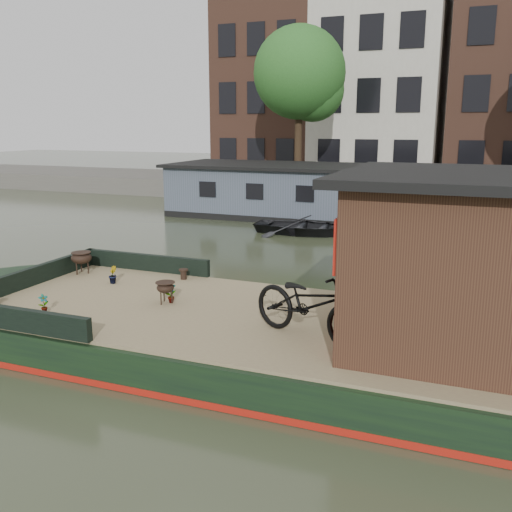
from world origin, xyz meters
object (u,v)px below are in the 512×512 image
at_px(cabin, 486,261).
at_px(brazier_front, 166,293).
at_px(brazier_rear, 82,263).
at_px(dinghy, 306,223).
at_px(potted_plant_a, 170,293).
at_px(bicycle, 310,304).

bearing_deg(cabin, brazier_front, 179.25).
height_order(brazier_rear, dinghy, brazier_rear).
height_order(potted_plant_a, brazier_rear, brazier_rear).
xyz_separation_m(cabin, dinghy, (-5.69, 10.54, -1.51)).
height_order(bicycle, brazier_front, bicycle).
distance_m(brazier_front, brazier_rear, 2.91).
bearing_deg(dinghy, brazier_front, -179.57).
xyz_separation_m(cabin, bicycle, (-2.29, -0.65, -0.70)).
xyz_separation_m(brazier_front, brazier_rear, (-2.68, 1.14, 0.04)).
bearing_deg(brazier_rear, potted_plant_a, -21.62).
relative_size(cabin, brazier_rear, 8.75).
height_order(bicycle, dinghy, bicycle).
xyz_separation_m(bicycle, brazier_front, (-2.81, 0.71, -0.34)).
relative_size(brazier_front, brazier_rear, 0.84).
height_order(brazier_front, brazier_rear, brazier_rear).
bearing_deg(dinghy, bicycle, -165.86).
xyz_separation_m(cabin, brazier_front, (-5.11, 0.07, -1.04)).
height_order(cabin, brazier_front, cabin).
relative_size(cabin, dinghy, 1.12).
relative_size(cabin, potted_plant_a, 10.98).
height_order(potted_plant_a, brazier_front, brazier_front).
bearing_deg(dinghy, brazier_rear, 164.58).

